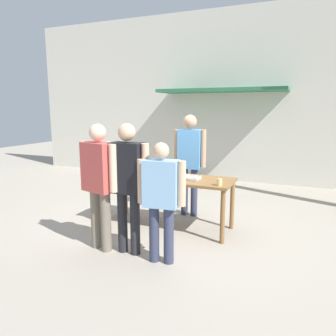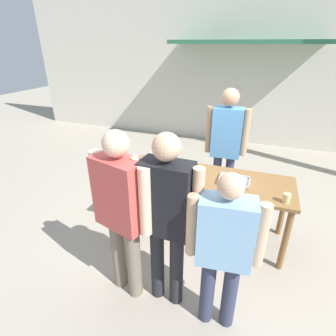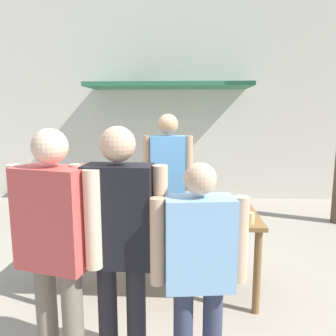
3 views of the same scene
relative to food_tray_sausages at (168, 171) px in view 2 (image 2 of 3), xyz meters
name	(u,v)px [view 2 (image 2 of 3)]	position (x,y,z in m)	size (l,w,h in m)	color
ground_plane	(202,231)	(0.50, 0.00, -0.87)	(24.00, 24.00, 0.00)	#A39989
building_facade_back	(247,49)	(0.50, 3.98, 1.39)	(12.00, 1.11, 4.50)	beige
serving_table	(205,184)	(0.50, 0.00, -0.11)	(2.13, 0.78, 0.85)	brown
food_tray_sausages	(168,171)	(0.00, 0.00, 0.00)	(0.46, 0.29, 0.04)	silver
food_tray_buns	(234,181)	(0.85, 0.00, 0.01)	(0.36, 0.28, 0.05)	silver
condiment_jar_mustard	(128,172)	(-0.44, -0.28, 0.03)	(0.07, 0.07, 0.09)	#B22319
condiment_jar_ketchup	(135,173)	(-0.34, -0.27, 0.03)	(0.07, 0.07, 0.09)	gold
beer_cup	(287,198)	(1.43, -0.27, 0.04)	(0.08, 0.08, 0.11)	#DBC67A
person_server_behind_table	(226,141)	(0.62, 0.71, 0.25)	(0.59, 0.24, 1.85)	#333851
person_customer_holding_hotdog	(121,206)	(-0.03, -1.17, 0.17)	(0.66, 0.38, 1.76)	#756B5B
person_customer_with_cup	(224,244)	(0.92, -1.21, 0.05)	(0.62, 0.29, 1.55)	#333851
person_customer_waiting_in_line	(167,212)	(0.40, -1.13, 0.19)	(0.64, 0.26, 1.77)	#232328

